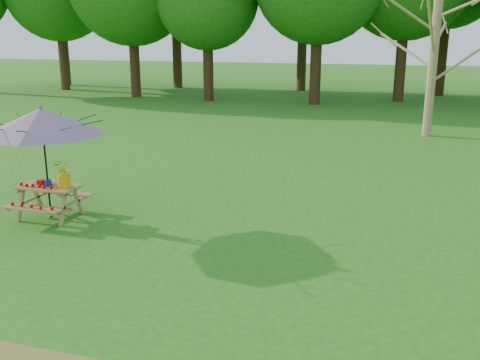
# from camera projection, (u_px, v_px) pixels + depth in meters

# --- Properties ---
(ground) EXTENTS (120.00, 120.00, 0.00)m
(ground) POSITION_uv_depth(u_px,v_px,m) (235.00, 286.00, 7.83)
(ground) COLOR #216D14
(ground) RESTS_ON ground
(picnic_table) EXTENTS (1.20, 1.32, 0.67)m
(picnic_table) POSITION_uv_depth(u_px,v_px,m) (50.00, 202.00, 10.65)
(picnic_table) COLOR #A27149
(picnic_table) RESTS_ON ground
(patio_umbrella) EXTENTS (2.94, 2.94, 2.27)m
(patio_umbrella) POSITION_uv_depth(u_px,v_px,m) (42.00, 121.00, 10.22)
(patio_umbrella) COLOR black
(patio_umbrella) RESTS_ON ground
(produce_bins) EXTENTS (0.34, 0.32, 0.13)m
(produce_bins) POSITION_uv_depth(u_px,v_px,m) (47.00, 183.00, 10.57)
(produce_bins) COLOR red
(produce_bins) RESTS_ON picnic_table
(tomatoes_row) EXTENTS (0.77, 0.13, 0.07)m
(tomatoes_row) POSITION_uv_depth(u_px,v_px,m) (36.00, 186.00, 10.42)
(tomatoes_row) COLOR red
(tomatoes_row) RESTS_ON picnic_table
(flower_bucket) EXTENTS (0.41, 0.38, 0.55)m
(flower_bucket) POSITION_uv_depth(u_px,v_px,m) (63.00, 173.00, 10.37)
(flower_bucket) COLOR #FFB40D
(flower_bucket) RESTS_ON picnic_table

